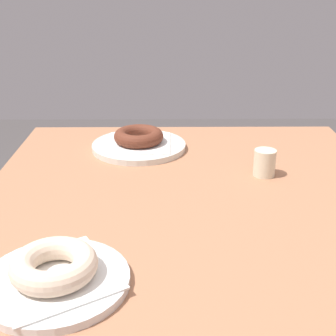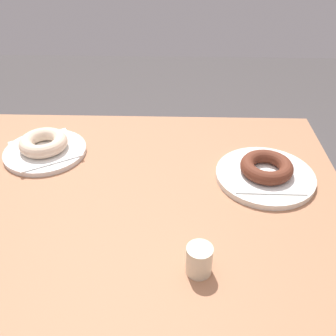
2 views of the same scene
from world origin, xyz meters
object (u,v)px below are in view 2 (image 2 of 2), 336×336
donut_chocolate_ring (267,167)px  plate_sugar_ring (45,151)px  donut_sugar_ring (43,143)px  sugar_jar (199,260)px  plate_chocolate_ring (265,176)px

donut_chocolate_ring → plate_sugar_ring: size_ratio=0.58×
donut_chocolate_ring → plate_sugar_ring: bearing=170.7°
donut_chocolate_ring → donut_sugar_ring: 0.53m
donut_sugar_ring → sugar_jar: (0.37, -0.35, -0.00)m
plate_chocolate_ring → plate_sugar_ring: bearing=170.7°
plate_chocolate_ring → donut_sugar_ring: (-0.52, 0.09, 0.02)m
plate_chocolate_ring → plate_sugar_ring: size_ratio=1.11×
plate_chocolate_ring → sugar_jar: size_ratio=4.01×
donut_sugar_ring → sugar_jar: sugar_jar is taller
donut_sugar_ring → donut_chocolate_ring: bearing=-9.3°
donut_chocolate_ring → plate_sugar_ring: (-0.52, 0.09, -0.03)m
plate_sugar_ring → sugar_jar: sugar_jar is taller
plate_chocolate_ring → sugar_jar: bearing=-120.9°
sugar_jar → donut_chocolate_ring: bearing=59.1°
plate_sugar_ring → sugar_jar: size_ratio=3.61×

